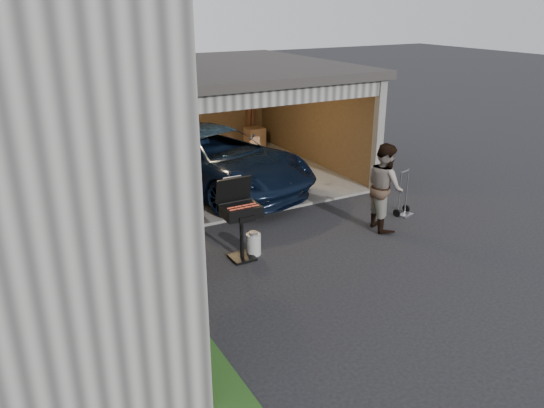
{
  "coord_description": "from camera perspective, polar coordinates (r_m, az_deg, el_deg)",
  "views": [
    {
      "loc": [
        -4.21,
        -5.97,
        4.35
      ],
      "look_at": [
        -0.17,
        1.35,
        1.15
      ],
      "focal_mm": 35.0,
      "sensor_mm": 36.0,
      "label": 1
    }
  ],
  "objects": [
    {
      "name": "bbq_grill",
      "position": [
        9.32,
        -3.43,
        -1.03
      ],
      "size": [
        0.66,
        0.58,
        1.46
      ],
      "color": "black",
      "rests_on": "ground"
    },
    {
      "name": "hand_truck",
      "position": [
        11.83,
        13.97,
        -0.27
      ],
      "size": [
        0.44,
        0.39,
        1.01
      ],
      "rotation": [
        0.0,
        0.0,
        0.28
      ],
      "color": "gray",
      "rests_on": "ground"
    },
    {
      "name": "minivan",
      "position": [
        12.88,
        -6.25,
        4.53
      ],
      "size": [
        3.96,
        5.79,
        1.47
      ],
      "primitive_type": "imported",
      "rotation": [
        0.0,
        0.0,
        0.32
      ],
      "color": "black",
      "rests_on": "ground"
    },
    {
      "name": "propane_tank",
      "position": [
        9.71,
        -2.0,
        -4.35
      ],
      "size": [
        0.35,
        0.35,
        0.4
      ],
      "primitive_type": "cylinder",
      "rotation": [
        0.0,
        0.0,
        -0.38
      ],
      "color": "#B7B7B2",
      "rests_on": "ground"
    },
    {
      "name": "plywood_panel",
      "position": [
        8.48,
        -13.0,
        -6.74
      ],
      "size": [
        0.25,
        0.88,
        0.97
      ],
      "primitive_type": "cube",
      "rotation": [
        0.0,
        -0.21,
        0.0
      ],
      "color": "brown",
      "rests_on": "ground"
    },
    {
      "name": "groundcover_strip",
      "position": [
        6.87,
        -6.01,
        -18.16
      ],
      "size": [
        0.5,
        8.0,
        0.06
      ],
      "primitive_type": "cube",
      "color": "#193814",
      "rests_on": "ground"
    },
    {
      "name": "woman",
      "position": [
        8.51,
        -11.89,
        -4.09
      ],
      "size": [
        0.52,
        0.67,
        1.63
      ],
      "primitive_type": "imported",
      "rotation": [
        0.0,
        0.0,
        -1.33
      ],
      "color": "#9FA9C7",
      "rests_on": "ground"
    },
    {
      "name": "ground",
      "position": [
        8.5,
        5.51,
        -9.94
      ],
      "size": [
        80.0,
        80.0,
        0.0
      ],
      "primitive_type": "plane",
      "color": "black",
      "rests_on": "ground"
    },
    {
      "name": "garage",
      "position": [
        13.92,
        -7.58,
        10.5
      ],
      "size": [
        6.8,
        6.3,
        2.9
      ],
      "color": "#605E59",
      "rests_on": "ground"
    },
    {
      "name": "man",
      "position": [
        10.84,
        12.0,
        1.84
      ],
      "size": [
        0.86,
        1.0,
        1.78
      ],
      "primitive_type": "imported",
      "rotation": [
        0.0,
        0.0,
        1.33
      ],
      "color": "#42281A",
      "rests_on": "ground"
    }
  ]
}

